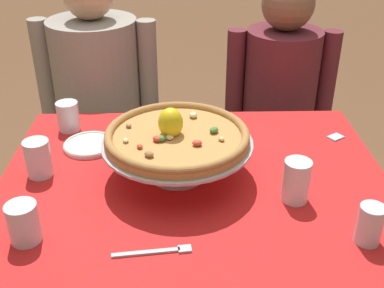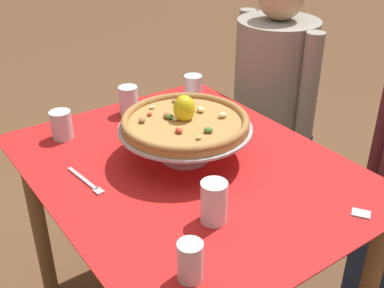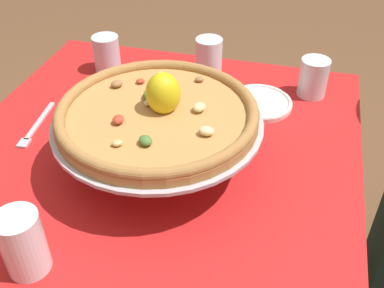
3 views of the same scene
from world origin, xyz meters
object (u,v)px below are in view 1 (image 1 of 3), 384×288
(pizza_stand, at_px, (177,149))
(water_glass_side_left, at_px, (39,160))
(water_glass_front_left, at_px, (24,225))
(diner_left, at_px, (100,111))
(pizza, at_px, (177,135))
(diner_right, at_px, (277,118))
(sugar_packet, at_px, (336,137))
(water_glass_front_right, at_px, (369,227))
(water_glass_back_left, at_px, (68,118))
(water_glass_side_right, at_px, (296,183))
(side_plate, at_px, (90,144))
(dinner_fork, at_px, (157,252))

(pizza_stand, xyz_separation_m, water_glass_side_left, (-0.41, 0.01, -0.04))
(water_glass_front_left, bearing_deg, diner_left, 89.04)
(water_glass_side_left, relative_size, diner_left, 0.09)
(pizza, relative_size, diner_right, 0.35)
(water_glass_front_left, bearing_deg, water_glass_side_left, 97.79)
(water_glass_side_left, height_order, sugar_packet, water_glass_side_left)
(diner_right, bearing_deg, diner_left, 179.24)
(diner_right, bearing_deg, water_glass_front_right, -89.43)
(water_glass_back_left, relative_size, water_glass_side_right, 0.85)
(water_glass_side_right, bearing_deg, pizza, 157.86)
(diner_left, bearing_deg, pizza, -64.96)
(water_glass_side_right, distance_m, side_plate, 0.69)
(side_plate, distance_m, diner_right, 0.95)
(pizza_stand, relative_size, sugar_packet, 8.74)
(sugar_packet, relative_size, diner_right, 0.04)
(water_glass_side_left, xyz_separation_m, water_glass_front_right, (0.87, -0.32, -0.01))
(water_glass_back_left, height_order, sugar_packet, water_glass_back_left)
(water_glass_front_right, bearing_deg, side_plate, 147.14)
(pizza, xyz_separation_m, water_glass_side_left, (-0.41, 0.01, -0.09))
(pizza_stand, relative_size, pizza, 1.05)
(water_glass_side_left, bearing_deg, water_glass_front_left, -82.21)
(diner_right, bearing_deg, water_glass_side_left, -139.74)
(water_glass_front_left, bearing_deg, pizza, 37.34)
(water_glass_back_left, bearing_deg, diner_left, 86.24)
(pizza_stand, height_order, water_glass_side_right, water_glass_side_right)
(water_glass_front_right, distance_m, water_glass_front_left, 0.83)
(water_glass_side_left, xyz_separation_m, side_plate, (0.12, 0.17, -0.04))
(pizza_stand, height_order, dinner_fork, pizza_stand)
(pizza_stand, distance_m, dinner_fork, 0.35)
(pizza, height_order, sugar_packet, pizza)
(water_glass_front_left, relative_size, diner_right, 0.09)
(dinner_fork, height_order, sugar_packet, dinner_fork)
(water_glass_side_right, relative_size, sugar_packet, 2.43)
(water_glass_back_left, bearing_deg, sugar_packet, -5.26)
(water_glass_side_left, relative_size, dinner_fork, 0.59)
(diner_left, bearing_deg, water_glass_back_left, -93.76)
(water_glass_side_left, bearing_deg, diner_left, 85.55)
(water_glass_side_left, relative_size, sugar_packet, 2.27)
(water_glass_back_left, bearing_deg, water_glass_side_left, -95.50)
(dinner_fork, distance_m, diner_left, 1.14)
(water_glass_front_right, xyz_separation_m, diner_right, (-0.01, 1.05, -0.23))
(water_glass_front_left, xyz_separation_m, dinner_fork, (0.32, -0.05, -0.04))
(water_glass_back_left, height_order, side_plate, water_glass_back_left)
(pizza, relative_size, water_glass_front_right, 4.04)
(water_glass_front_left, bearing_deg, pizza_stand, 37.21)
(diner_right, bearing_deg, water_glass_front_left, -128.73)
(side_plate, distance_m, diner_left, 0.60)
(water_glass_back_left, bearing_deg, water_glass_front_left, -88.82)
(sugar_packet, height_order, diner_left, diner_left)
(water_glass_side_right, bearing_deg, water_glass_front_right, -51.76)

